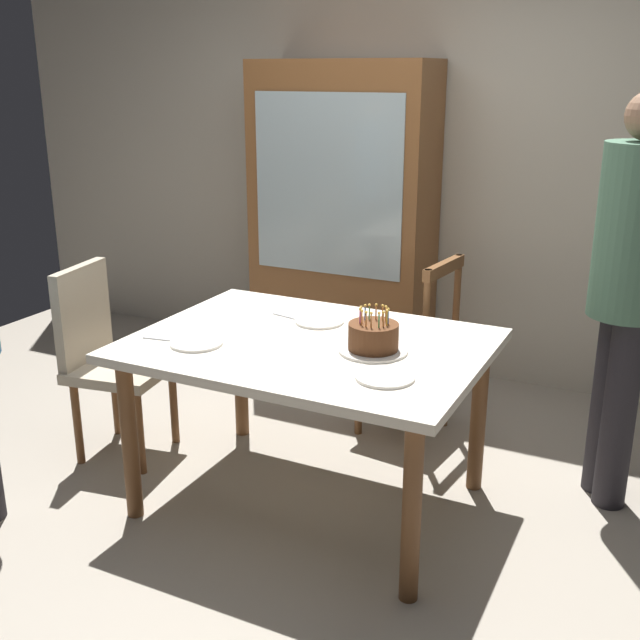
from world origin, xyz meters
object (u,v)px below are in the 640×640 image
china_cabinet (343,221)px  dining_table (309,361)px  plate_near_celebrant (197,343)px  person_guest (630,280)px  plate_far_side (319,321)px  birthday_cake (374,338)px  plate_near_guest (385,377)px  chair_upholstered (106,351)px  chair_spindle_back (410,350)px

china_cabinet → dining_table: bearing=-70.1°
dining_table → plate_near_celebrant: plate_near_celebrant is taller
china_cabinet → person_guest: bearing=-28.2°
plate_far_side → person_guest: size_ratio=0.12×
birthday_cake → plate_near_guest: birthday_cake is taller
plate_near_guest → china_cabinet: china_cabinet is taller
birthday_cake → chair_upholstered: size_ratio=0.29×
plate_near_guest → chair_spindle_back: bearing=104.9°
plate_near_celebrant → chair_upholstered: (-0.72, 0.24, -0.23)m
dining_table → china_cabinet: size_ratio=0.77×
dining_table → plate_far_side: plate_far_side is taller
plate_near_guest → chair_upholstered: (-1.55, 0.24, -0.23)m
dining_table → birthday_cake: bearing=0.4°
plate_near_celebrant → china_cabinet: (-0.17, 1.80, 0.19)m
chair_spindle_back → plate_far_side: bearing=-109.5°
plate_near_celebrant → chair_upholstered: 0.79m
plate_near_celebrant → plate_far_side: size_ratio=1.00×
person_guest → dining_table: bearing=-151.8°
plate_far_side → chair_upholstered: bearing=-166.5°
china_cabinet → plate_far_side: bearing=-69.5°
plate_far_side → chair_upholstered: 1.10m
plate_near_celebrant → chair_upholstered: size_ratio=0.23×
birthday_cake → chair_spindle_back: (-0.14, 0.85, -0.36)m
birthday_cake → chair_spindle_back: chair_spindle_back is taller
plate_far_side → person_guest: (1.24, 0.38, 0.25)m
dining_table → chair_spindle_back: size_ratio=1.53×
dining_table → chair_spindle_back: bearing=80.4°
plate_near_celebrant → person_guest: 1.81m
plate_near_guest → person_guest: (0.73, 0.87, 0.25)m
chair_spindle_back → china_cabinet: size_ratio=0.50×
birthday_cake → plate_near_guest: (0.15, -0.24, -0.05)m
plate_near_guest → dining_table: bearing=150.9°
chair_spindle_back → chair_upholstered: size_ratio=1.00×
plate_near_celebrant → person_guest: bearing=29.0°
chair_upholstered → chair_spindle_back: bearing=34.4°
chair_spindle_back → person_guest: 1.19m
birthday_cake → china_cabinet: bearing=118.8°
person_guest → plate_near_celebrant: bearing=-151.0°
plate_near_celebrant → plate_far_side: same height
birthday_cake → plate_near_celebrant: 0.73m
dining_table → birthday_cake: 0.32m
birthday_cake → chair_spindle_back: bearing=99.6°
plate_far_side → plate_near_guest: (0.51, -0.49, 0.00)m
plate_near_guest → chair_upholstered: bearing=171.4°
plate_near_guest → china_cabinet: (-1.00, 1.80, 0.19)m
plate_far_side → china_cabinet: 1.42m
chair_upholstered → person_guest: size_ratio=0.54×
dining_table → birthday_cake: size_ratio=5.19×
dining_table → plate_far_side: 0.27m
dining_table → chair_upholstered: (-1.12, -0.01, -0.14)m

